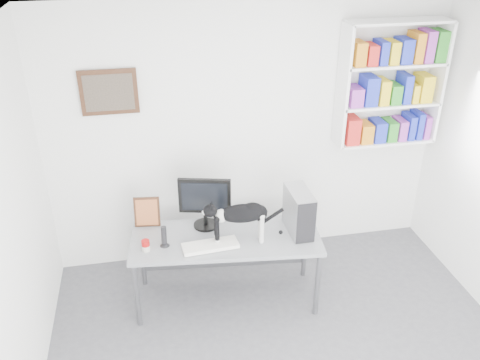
{
  "coord_description": "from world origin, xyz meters",
  "views": [
    {
      "loc": [
        -0.99,
        -2.61,
        3.36
      ],
      "look_at": [
        -0.17,
        1.53,
        1.11
      ],
      "focal_mm": 38.0,
      "sensor_mm": 36.0,
      "label": 1
    }
  ],
  "objects_px": {
    "bookshelf": "(391,84)",
    "soup_can": "(146,246)",
    "cat": "(241,223)",
    "monitor": "(205,202)",
    "pc_tower": "(299,211)",
    "speaker": "(164,236)",
    "desk": "(226,268)",
    "keyboard": "(210,245)",
    "leaning_print": "(147,211)"
  },
  "relations": [
    {
      "from": "bookshelf",
      "to": "soup_can",
      "type": "bearing_deg",
      "value": -163.65
    },
    {
      "from": "bookshelf",
      "to": "cat",
      "type": "xyz_separation_m",
      "value": [
        -1.65,
        -0.75,
        -0.93
      ]
    },
    {
      "from": "monitor",
      "to": "pc_tower",
      "type": "relative_size",
      "value": 1.23
    },
    {
      "from": "pc_tower",
      "to": "speaker",
      "type": "distance_m",
      "value": 1.24
    },
    {
      "from": "bookshelf",
      "to": "desk",
      "type": "xyz_separation_m",
      "value": [
        -1.77,
        -0.66,
        -1.49
      ]
    },
    {
      "from": "pc_tower",
      "to": "cat",
      "type": "xyz_separation_m",
      "value": [
        -0.55,
        -0.07,
        -0.01
      ]
    },
    {
      "from": "cat",
      "to": "keyboard",
      "type": "bearing_deg",
      "value": -169.0
    },
    {
      "from": "monitor",
      "to": "soup_can",
      "type": "height_order",
      "value": "monitor"
    },
    {
      "from": "pc_tower",
      "to": "soup_can",
      "type": "bearing_deg",
      "value": -179.42
    },
    {
      "from": "bookshelf",
      "to": "desk",
      "type": "height_order",
      "value": "bookshelf"
    },
    {
      "from": "bookshelf",
      "to": "leaning_print",
      "type": "height_order",
      "value": "bookshelf"
    },
    {
      "from": "desk",
      "to": "soup_can",
      "type": "height_order",
      "value": "soup_can"
    },
    {
      "from": "monitor",
      "to": "leaning_print",
      "type": "relative_size",
      "value": 1.73
    },
    {
      "from": "desk",
      "to": "monitor",
      "type": "height_order",
      "value": "monitor"
    },
    {
      "from": "monitor",
      "to": "bookshelf",
      "type": "bearing_deg",
      "value": 26.68
    },
    {
      "from": "desk",
      "to": "cat",
      "type": "distance_m",
      "value": 0.58
    },
    {
      "from": "pc_tower",
      "to": "soup_can",
      "type": "height_order",
      "value": "pc_tower"
    },
    {
      "from": "keyboard",
      "to": "leaning_print",
      "type": "relative_size",
      "value": 1.66
    },
    {
      "from": "keyboard",
      "to": "pc_tower",
      "type": "xyz_separation_m",
      "value": [
        0.84,
        0.11,
        0.19
      ]
    },
    {
      "from": "desk",
      "to": "pc_tower",
      "type": "height_order",
      "value": "pc_tower"
    },
    {
      "from": "keyboard",
      "to": "cat",
      "type": "height_order",
      "value": "cat"
    },
    {
      "from": "desk",
      "to": "leaning_print",
      "type": "height_order",
      "value": "leaning_print"
    },
    {
      "from": "soup_can",
      "to": "pc_tower",
      "type": "bearing_deg",
      "value": 1.92
    },
    {
      "from": "keyboard",
      "to": "soup_can",
      "type": "relative_size",
      "value": 4.69
    },
    {
      "from": "bookshelf",
      "to": "leaning_print",
      "type": "xyz_separation_m",
      "value": [
        -2.46,
        -0.32,
        -0.98
      ]
    },
    {
      "from": "soup_can",
      "to": "cat",
      "type": "bearing_deg",
      "value": -1.56
    },
    {
      "from": "desk",
      "to": "soup_can",
      "type": "bearing_deg",
      "value": -168.08
    },
    {
      "from": "keyboard",
      "to": "leaning_print",
      "type": "bearing_deg",
      "value": 133.49
    },
    {
      "from": "pc_tower",
      "to": "monitor",
      "type": "bearing_deg",
      "value": 162.29
    },
    {
      "from": "keyboard",
      "to": "cat",
      "type": "xyz_separation_m",
      "value": [
        0.28,
        0.04,
        0.18
      ]
    },
    {
      "from": "soup_can",
      "to": "speaker",
      "type": "bearing_deg",
      "value": 14.5
    },
    {
      "from": "bookshelf",
      "to": "speaker",
      "type": "relative_size",
      "value": 6.11
    },
    {
      "from": "leaning_print",
      "to": "bookshelf",
      "type": "bearing_deg",
      "value": 14.66
    },
    {
      "from": "speaker",
      "to": "cat",
      "type": "height_order",
      "value": "cat"
    },
    {
      "from": "bookshelf",
      "to": "cat",
      "type": "bearing_deg",
      "value": -155.46
    },
    {
      "from": "keyboard",
      "to": "desk",
      "type": "bearing_deg",
      "value": 34.66
    },
    {
      "from": "speaker",
      "to": "leaning_print",
      "type": "height_order",
      "value": "leaning_print"
    },
    {
      "from": "keyboard",
      "to": "monitor",
      "type": "bearing_deg",
      "value": 84.33
    },
    {
      "from": "bookshelf",
      "to": "monitor",
      "type": "bearing_deg",
      "value": -167.1
    },
    {
      "from": "bookshelf",
      "to": "leaning_print",
      "type": "distance_m",
      "value": 2.67
    },
    {
      "from": "keyboard",
      "to": "leaning_print",
      "type": "distance_m",
      "value": 0.72
    },
    {
      "from": "pc_tower",
      "to": "leaning_print",
      "type": "relative_size",
      "value": 1.4
    },
    {
      "from": "speaker",
      "to": "desk",
      "type": "bearing_deg",
      "value": 12.68
    },
    {
      "from": "bookshelf",
      "to": "keyboard",
      "type": "bearing_deg",
      "value": -157.76
    },
    {
      "from": "desk",
      "to": "cat",
      "type": "bearing_deg",
      "value": -32.29
    },
    {
      "from": "pc_tower",
      "to": "cat",
      "type": "distance_m",
      "value": 0.56
    },
    {
      "from": "speaker",
      "to": "soup_can",
      "type": "relative_size",
      "value": 1.93
    },
    {
      "from": "speaker",
      "to": "soup_can",
      "type": "xyz_separation_m",
      "value": [
        -0.16,
        -0.04,
        -0.05
      ]
    },
    {
      "from": "keyboard",
      "to": "leaning_print",
      "type": "xyz_separation_m",
      "value": [
        -0.53,
        0.48,
        0.13
      ]
    },
    {
      "from": "leaning_print",
      "to": "pc_tower",
      "type": "bearing_deg",
      "value": -7.8
    }
  ]
}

